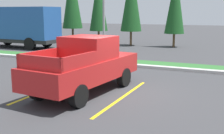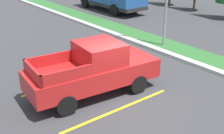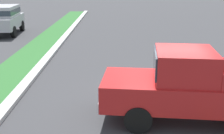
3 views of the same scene
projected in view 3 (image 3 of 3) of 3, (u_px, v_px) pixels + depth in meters
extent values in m
plane|color=#38383A|center=(162.00, 106.00, 9.38)|extent=(120.00, 120.00, 0.00)
cube|color=yellow|center=(180.00, 99.00, 9.96)|extent=(0.12, 4.80, 0.01)
cube|color=#B2B2AD|center=(9.00, 104.00, 9.38)|extent=(56.00, 0.40, 0.15)
cylinder|color=black|center=(138.00, 119.00, 7.72)|extent=(0.36, 0.78, 0.76)
cylinder|color=black|center=(139.00, 95.00, 9.34)|extent=(0.36, 0.78, 0.76)
cube|color=red|center=(194.00, 92.00, 8.22)|extent=(2.42, 5.37, 0.76)
cube|color=red|center=(185.00, 65.00, 8.02)|extent=(1.91, 1.77, 0.84)
cube|color=#2D3842|center=(155.00, 62.00, 8.09)|extent=(1.62, 0.23, 0.63)
cube|color=silver|center=(105.00, 96.00, 8.55)|extent=(1.81, 0.34, 0.28)
cylinder|color=black|center=(0.00, 26.00, 22.81)|extent=(0.82, 0.33, 0.80)
cylinder|color=black|center=(22.00, 26.00, 22.95)|extent=(0.82, 0.33, 0.80)
cylinder|color=black|center=(13.00, 32.00, 20.28)|extent=(0.82, 0.33, 0.80)
cube|color=#B2B2B7|center=(6.00, 22.00, 21.39)|extent=(4.75, 2.26, 0.84)
cube|color=#B2B2B7|center=(4.00, 11.00, 21.02)|extent=(3.24, 1.96, 0.76)
cube|color=#2D3842|center=(4.00, 11.00, 21.02)|extent=(3.29, 2.00, 0.36)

